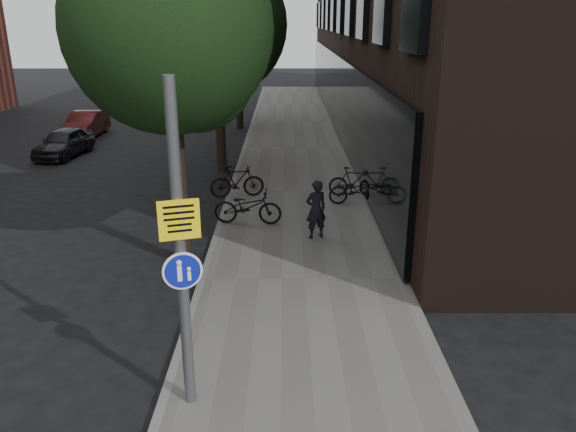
{
  "coord_description": "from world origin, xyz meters",
  "views": [
    {
      "loc": [
        -0.16,
        -7.8,
        5.5
      ],
      "look_at": [
        -0.12,
        2.12,
        2.0
      ],
      "focal_mm": 35.0,
      "sensor_mm": 36.0,
      "label": 1
    }
  ],
  "objects_px": {
    "signpost": "(181,253)",
    "pedestrian": "(316,209)",
    "parked_bike_facade_near": "(357,190)",
    "parked_car_near": "(64,142)"
  },
  "relations": [
    {
      "from": "signpost",
      "to": "pedestrian",
      "type": "xyz_separation_m",
      "value": [
        2.19,
        6.58,
        -1.62
      ]
    },
    {
      "from": "pedestrian",
      "to": "parked_bike_facade_near",
      "type": "relative_size",
      "value": 0.91
    },
    {
      "from": "pedestrian",
      "to": "parked_bike_facade_near",
      "type": "distance_m",
      "value": 3.17
    },
    {
      "from": "pedestrian",
      "to": "parked_car_near",
      "type": "distance_m",
      "value": 14.0
    },
    {
      "from": "signpost",
      "to": "parked_car_near",
      "type": "bearing_deg",
      "value": 99.47
    },
    {
      "from": "pedestrian",
      "to": "parked_car_near",
      "type": "relative_size",
      "value": 0.45
    },
    {
      "from": "parked_bike_facade_near",
      "to": "parked_car_near",
      "type": "distance_m",
      "value": 13.38
    },
    {
      "from": "signpost",
      "to": "pedestrian",
      "type": "distance_m",
      "value": 7.12
    },
    {
      "from": "pedestrian",
      "to": "parked_bike_facade_near",
      "type": "bearing_deg",
      "value": -137.26
    },
    {
      "from": "parked_car_near",
      "to": "pedestrian",
      "type": "bearing_deg",
      "value": -36.17
    }
  ]
}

